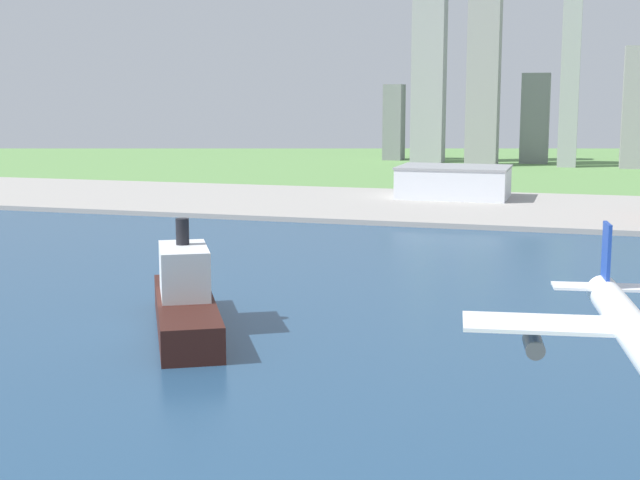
# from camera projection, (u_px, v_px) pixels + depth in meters

# --- Properties ---
(ground_plane) EXTENTS (2400.00, 2400.00, 0.00)m
(ground_plane) POSITION_uv_depth(u_px,v_px,m) (497.00, 289.00, 272.96)
(ground_plane) COLOR #5E8D4B
(water_bay) EXTENTS (840.00, 360.00, 0.15)m
(water_bay) POSITION_uv_depth(u_px,v_px,m) (472.00, 340.00, 216.16)
(water_bay) COLOR navy
(water_bay) RESTS_ON ground
(industrial_pier) EXTENTS (840.00, 140.00, 2.50)m
(industrial_pier) POSITION_uv_depth(u_px,v_px,m) (534.00, 210.00, 452.61)
(industrial_pier) COLOR #9C9892
(industrial_pier) RESTS_ON ground
(airplane_landing) EXTENTS (40.54, 46.20, 14.23)m
(airplane_landing) POSITION_uv_depth(u_px,v_px,m) (630.00, 328.00, 108.12)
(airplane_landing) COLOR white
(cargo_ship) EXTENTS (41.63, 61.66, 27.38)m
(cargo_ship) POSITION_uv_depth(u_px,v_px,m) (185.00, 300.00, 223.99)
(cargo_ship) COLOR #381914
(cargo_ship) RESTS_ON water_bay
(warehouse_main) EXTENTS (60.13, 42.53, 17.34)m
(warehouse_main) POSITION_uv_depth(u_px,v_px,m) (454.00, 182.00, 494.87)
(warehouse_main) COLOR silver
(warehouse_main) RESTS_ON industrial_pier
(distant_skyline) EXTENTS (354.92, 75.98, 158.77)m
(distant_skyline) POSITION_uv_depth(u_px,v_px,m) (586.00, 86.00, 749.50)
(distant_skyline) COLOR slate
(distant_skyline) RESTS_ON ground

